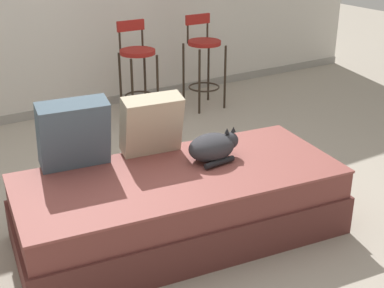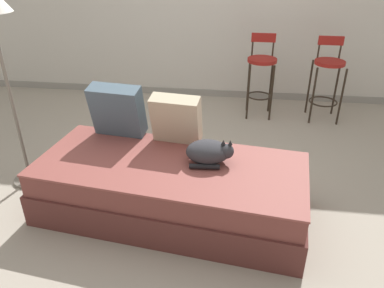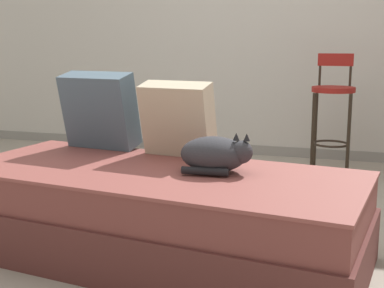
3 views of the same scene
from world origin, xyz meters
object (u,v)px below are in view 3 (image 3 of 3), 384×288
Objects in this scene: bar_stool_near_window at (333,104)px; throw_pillow_middle at (178,119)px; throw_pillow_corner at (100,110)px; cat at (216,154)px; couch at (157,213)px.

throw_pillow_middle is at bearing -113.28° from bar_stool_near_window.
bar_stool_near_window reaches higher than throw_pillow_corner.
throw_pillow_middle is at bearing -7.13° from throw_pillow_corner.
cat is 2.02m from bar_stool_near_window.
bar_stool_near_window reaches higher than couch.
couch is 2.18× the size of bar_stool_near_window.
throw_pillow_middle is (-0.01, 0.34, 0.42)m from couch.
throw_pillow_middle reaches higher than couch.
cat reaches higher than couch.
bar_stool_near_window is (0.43, 1.97, 0.04)m from cat.
throw_pillow_corner is at bearing 141.34° from couch.
bar_stool_near_window is at bearing 77.61° from cat.
bar_stool_near_window is at bearing 52.95° from throw_pillow_corner.
bar_stool_near_window is (0.72, 2.03, 0.35)m from couch.
couch is at bearing -38.66° from throw_pillow_corner.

